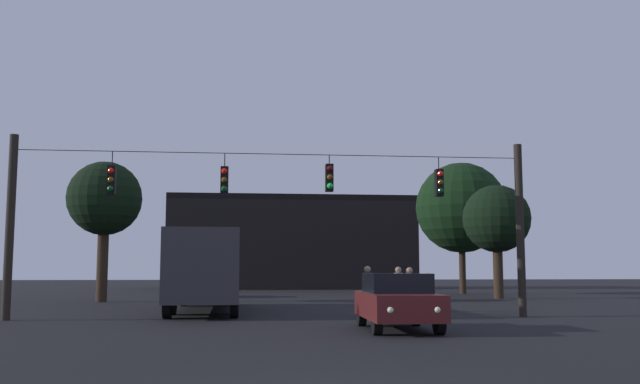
{
  "coord_description": "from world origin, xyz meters",
  "views": [
    {
      "loc": [
        -0.99,
        -8.76,
        1.62
      ],
      "look_at": [
        1.79,
        17.21,
        4.54
      ],
      "focal_mm": 39.15,
      "sensor_mm": 36.0,
      "label": 1
    }
  ],
  "objects": [
    {
      "name": "ground_plane",
      "position": [
        0.0,
        24.5,
        0.0
      ],
      "size": [
        168.0,
        168.0,
        0.0
      ],
      "primitive_type": "plane",
      "color": "black",
      "rests_on": "ground"
    },
    {
      "name": "overhead_signal_span",
      "position": [
        0.03,
        14.92,
        3.55
      ],
      "size": [
        17.58,
        0.44,
        6.08
      ],
      "color": "black",
      "rests_on": "ground"
    },
    {
      "name": "city_bus",
      "position": [
        -2.53,
        19.41,
        1.87
      ],
      "size": [
        2.73,
        11.05,
        3.0
      ],
      "color": "#2D2D33",
      "rests_on": "ground"
    },
    {
      "name": "car_near_right",
      "position": [
        3.13,
        10.05,
        0.8
      ],
      "size": [
        1.93,
        4.38,
        1.52
      ],
      "color": "#511919",
      "rests_on": "ground"
    },
    {
      "name": "car_far_left",
      "position": [
        -3.09,
        34.01,
        0.8
      ],
      "size": [
        1.83,
        4.35,
        1.52
      ],
      "color": "black",
      "rests_on": "ground"
    },
    {
      "name": "pedestrian_crossing_left",
      "position": [
        4.72,
        15.62,
        0.84
      ],
      "size": [
        0.35,
        0.42,
        1.51
      ],
      "color": "black",
      "rests_on": "ground"
    },
    {
      "name": "pedestrian_crossing_center",
      "position": [
        4.56,
        14.6,
        0.97
      ],
      "size": [
        0.28,
        0.39,
        1.71
      ],
      "color": "black",
      "rests_on": "ground"
    },
    {
      "name": "pedestrian_crossing_right",
      "position": [
        4.64,
        16.69,
        0.99
      ],
      "size": [
        0.28,
        0.38,
        1.74
      ],
      "color": "black",
      "rests_on": "ground"
    },
    {
      "name": "pedestrian_near_bus",
      "position": [
        6.15,
        18.25,
        0.84
      ],
      "size": [
        0.29,
        0.39,
        1.5
      ],
      "color": "black",
      "rests_on": "ground"
    },
    {
      "name": "pedestrian_trailing",
      "position": [
        3.18,
        14.93,
        1.0
      ],
      "size": [
        0.36,
        0.42,
        1.75
      ],
      "color": "black",
      "rests_on": "ground"
    },
    {
      "name": "corner_building",
      "position": [
        3.04,
        53.83,
        3.96
      ],
      "size": [
        21.01,
        10.17,
        7.92
      ],
      "color": "black",
      "rests_on": "ground"
    },
    {
      "name": "tree_left_silhouette",
      "position": [
        -8.24,
        27.95,
        5.22
      ],
      "size": [
        3.81,
        3.81,
        7.2
      ],
      "color": "#2D2116",
      "rests_on": "ground"
    },
    {
      "name": "tree_behind_building",
      "position": [
        13.28,
        29.69,
        4.49
      ],
      "size": [
        3.86,
        3.86,
        6.46
      ],
      "color": "#2D2116",
      "rests_on": "ground"
    },
    {
      "name": "tree_right_far",
      "position": [
        13.69,
        37.51,
        5.85
      ],
      "size": [
        6.18,
        6.18,
        8.96
      ],
      "color": "#2D2116",
      "rests_on": "ground"
    }
  ]
}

